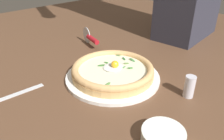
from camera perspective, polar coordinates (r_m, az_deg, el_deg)
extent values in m
cube|color=brown|center=(0.78, -1.84, -4.02)|extent=(2.40, 2.40, 0.03)
cylinder|color=white|center=(0.79, 0.00, -1.66)|extent=(0.33, 0.33, 0.01)
cylinder|color=tan|center=(0.78, 0.00, -0.60)|extent=(0.28, 0.28, 0.02)
torus|color=tan|center=(0.77, 0.00, 0.49)|extent=(0.28, 0.28, 0.02)
cylinder|color=#EEECCA|center=(0.77, 0.00, 0.23)|extent=(0.24, 0.24, 0.00)
ellipsoid|color=white|center=(0.78, 0.30, 0.77)|extent=(0.07, 0.07, 0.01)
sphere|color=yellow|center=(0.77, 0.69, 1.44)|extent=(0.03, 0.03, 0.03)
ellipsoid|color=#377D2B|center=(0.77, 4.71, 0.53)|extent=(0.02, 0.01, 0.01)
ellipsoid|color=#285B2C|center=(0.84, 3.06, 2.93)|extent=(0.01, 0.02, 0.01)
ellipsoid|color=#4A9840|center=(0.81, -1.40, 1.92)|extent=(0.01, 0.02, 0.01)
ellipsoid|color=#588942|center=(0.68, -1.13, -3.66)|extent=(0.02, 0.01, 0.01)
ellipsoid|color=#558A40|center=(0.87, 1.65, 3.85)|extent=(0.02, 0.03, 0.01)
ellipsoid|color=#4E8D45|center=(0.77, 2.92, 0.65)|extent=(0.03, 0.01, 0.01)
ellipsoid|color=#437D42|center=(0.83, 5.05, 2.68)|extent=(0.01, 0.03, 0.01)
ellipsoid|color=#3D7E31|center=(0.79, -2.66, 1.25)|extent=(0.03, 0.02, 0.01)
ellipsoid|color=#5E9139|center=(0.80, 3.76, 1.75)|extent=(0.02, 0.01, 0.01)
cylinder|color=white|center=(0.56, 12.93, -16.17)|extent=(0.10, 0.10, 0.03)
cylinder|color=silver|center=(1.09, -6.50, 8.85)|extent=(0.02, 0.08, 0.08)
cylinder|color=silver|center=(1.08, -6.28, 8.70)|extent=(0.01, 0.02, 0.01)
cylinder|color=red|center=(1.03, -4.98, 7.81)|extent=(0.04, 0.09, 0.02)
cube|color=silver|center=(0.77, -22.59, -5.42)|extent=(0.16, 0.02, 0.00)
cylinder|color=silver|center=(0.72, 19.20, -4.03)|extent=(0.03, 0.03, 0.07)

